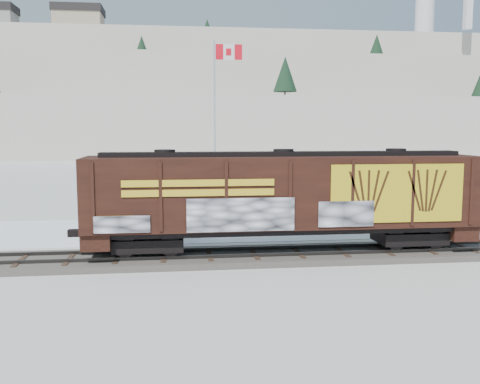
{
  "coord_description": "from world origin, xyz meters",
  "views": [
    {
      "loc": [
        -1.46,
        -23.2,
        5.83
      ],
      "look_at": [
        1.74,
        3.0,
        2.69
      ],
      "focal_mm": 40.0,
      "sensor_mm": 36.0,
      "label": 1
    }
  ],
  "objects": [
    {
      "name": "car_white",
      "position": [
        1.24,
        6.64,
        0.86
      ],
      "size": [
        5.27,
        2.67,
        1.66
      ],
      "primitive_type": "imported",
      "rotation": [
        0.0,
        0.0,
        1.76
      ],
      "color": "white",
      "rests_on": "parking_strip"
    },
    {
      "name": "hillside",
      "position": [
        -0.05,
        139.79,
        14.37
      ],
      "size": [
        360.0,
        110.0,
        93.0
      ],
      "color": "white",
      "rests_on": "ground"
    },
    {
      "name": "car_silver",
      "position": [
        -1.4,
        5.72,
        0.7
      ],
      "size": [
        4.24,
        3.07,
        1.34
      ],
      "primitive_type": "imported",
      "rotation": [
        0.0,
        0.0,
        2.0
      ],
      "color": "#9D9FA4",
      "rests_on": "parking_strip"
    },
    {
      "name": "rail_track",
      "position": [
        0.0,
        0.0,
        0.15
      ],
      "size": [
        50.0,
        3.4,
        0.43
      ],
      "color": "#59544C",
      "rests_on": "ground"
    },
    {
      "name": "parking_strip",
      "position": [
        0.0,
        7.5,
        0.01
      ],
      "size": [
        40.0,
        8.0,
        0.03
      ],
      "primitive_type": "cube",
      "color": "white",
      "rests_on": "ground"
    },
    {
      "name": "hopper_railcar",
      "position": [
        3.31,
        -0.01,
        2.88
      ],
      "size": [
        17.3,
        3.06,
        4.39
      ],
      "color": "black",
      "rests_on": "rail_track"
    },
    {
      "name": "car_dark",
      "position": [
        8.05,
        7.28,
        0.64
      ],
      "size": [
        4.5,
        2.7,
        1.22
      ],
      "primitive_type": "imported",
      "rotation": [
        0.0,
        0.0,
        1.82
      ],
      "color": "black",
      "rests_on": "parking_strip"
    },
    {
      "name": "flagpole",
      "position": [
        1.31,
        12.54,
        4.26
      ],
      "size": [
        2.3,
        0.9,
        11.53
      ],
      "color": "silver",
      "rests_on": "ground"
    },
    {
      "name": "ground",
      "position": [
        0.0,
        0.0,
        0.0
      ],
      "size": [
        500.0,
        500.0,
        0.0
      ],
      "primitive_type": "plane",
      "color": "white",
      "rests_on": "ground"
    }
  ]
}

